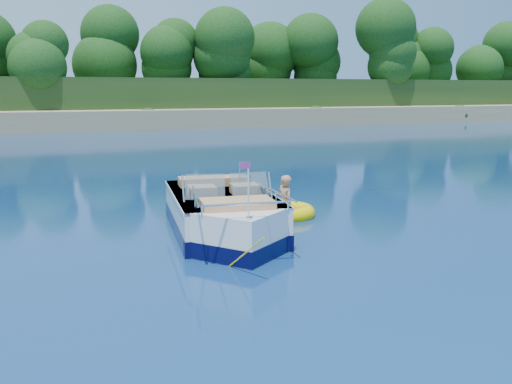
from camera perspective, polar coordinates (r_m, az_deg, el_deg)
ground at (r=9.64m, az=-8.26°, el=-8.36°), size 160.00×160.00×0.00m
shoreline at (r=72.72m, az=-20.78°, el=7.92°), size 170.00×59.00×6.00m
treeline at (r=50.01m, az=-20.23°, el=12.46°), size 150.00×7.12×8.19m
motorboat at (r=12.08m, az=-3.13°, el=-2.59°), size 2.64×5.84×1.95m
tow_tube at (r=13.97m, az=3.03°, el=-2.02°), size 1.63×1.63×0.37m
boy at (r=13.93m, az=2.82°, el=-2.46°), size 0.46×0.82×1.52m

